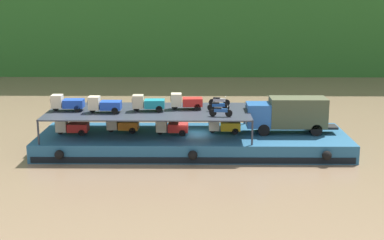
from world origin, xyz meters
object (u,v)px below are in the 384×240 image
Objects in this scene: mini_truck_lower_stern at (72,127)px; mini_truck_upper_mid at (104,105)px; mini_truck_lower_aft at (122,124)px; motorcycle_upper_port at (221,111)px; cargo_barge at (193,142)px; mini_truck_lower_mid at (171,127)px; motorcycle_upper_centre at (218,106)px; covered_lorry at (289,114)px; motorcycle_upper_stbd at (219,101)px; mini_truck_upper_bow at (186,101)px; mini_truck_upper_fore at (148,103)px; mini_truck_lower_fore at (224,125)px; mini_truck_upper_stern at (67,103)px.

mini_truck_lower_stern is 3.56m from mini_truck_upper_mid.
motorcycle_upper_port reaches higher than mini_truck_lower_aft.
cargo_barge is at bearing 2.03° from mini_truck_lower_stern.
motorcycle_upper_centre is (3.98, 0.36, 1.74)m from mini_truck_lower_mid.
covered_lorry is at bearing 3.87° from mini_truck_lower_mid.
motorcycle_upper_stbd reaches higher than mini_truck_lower_stern.
cargo_barge is 6.36m from mini_truck_lower_aft.
motorcycle_upper_centre is at bearing -15.02° from mini_truck_upper_bow.
mini_truck_lower_mid is at bearing -174.86° from motorcycle_upper_centre.
mini_truck_upper_fore reaches higher than mini_truck_lower_aft.
mini_truck_lower_mid is at bearing -172.56° from mini_truck_lower_fore.
mini_truck_upper_fore is at bearing -179.30° from motorcycle_upper_centre.
covered_lorry reaches higher than mini_truck_lower_aft.
mini_truck_upper_fore and mini_truck_upper_bow have the same top height.
mini_truck_upper_bow is 2.86m from motorcycle_upper_centre.
cargo_barge is 13.93× the size of motorcycle_upper_stbd.
cargo_barge is 3.83m from motorcycle_upper_centre.
mini_truck_lower_mid is 4.81m from motorcycle_upper_port.
cargo_barge is 9.53× the size of mini_truck_upper_fore.
mini_truck_upper_stern is at bearing -179.91° from motorcycle_upper_centre.
mini_truck_lower_mid reaches higher than cargo_barge.
mini_truck_lower_mid is at bearing -10.34° from mini_truck_lower_aft.
mini_truck_upper_mid is (-5.62, -0.39, 2.00)m from mini_truck_lower_mid.
covered_lorry is at bearing -17.59° from motorcycle_upper_stbd.
cargo_barge is 11.30m from mini_truck_upper_stern.
mini_truck_lower_aft is 2.66m from mini_truck_upper_mid.
mini_truck_upper_bow is (1.22, 1.10, 2.00)m from mini_truck_lower_mid.
mini_truck_upper_bow is (3.23, 0.81, 0.00)m from mini_truck_upper_fore.
mini_truck_upper_fore is at bearing -178.12° from covered_lorry.
mini_truck_upper_mid is at bearing -176.09° from covered_lorry.
mini_truck_lower_stern is at bearing 171.90° from motorcycle_upper_port.
covered_lorry is at bearing 3.04° from motorcycle_upper_centre.
mini_truck_upper_stern is (-4.59, -0.45, 2.00)m from mini_truck_lower_aft.
mini_truck_upper_mid is at bearing -163.20° from motorcycle_upper_stbd.
cargo_barge is at bearing -4.24° from mini_truck_lower_aft.
mini_truck_lower_stern is 13.06m from motorcycle_upper_stbd.
motorcycle_upper_stbd is at bearing 89.33° from motorcycle_upper_port.
mini_truck_upper_bow is at bearing 12.26° from mini_truck_upper_mid.
mini_truck_lower_mid is (-1.85, -0.33, 1.44)m from cargo_barge.
mini_truck_lower_fore is (2.66, 0.26, 1.44)m from cargo_barge.
mini_truck_upper_fore is at bearing 2.80° from mini_truck_lower_stern.
mini_truck_lower_aft is 5.91m from mini_truck_upper_bow.
motorcycle_upper_stbd is (6.15, 2.27, -0.26)m from mini_truck_upper_fore.
mini_truck_upper_mid is at bearing -12.44° from mini_truck_upper_stern.
mini_truck_lower_mid is 5.98m from mini_truck_upper_mid.
mini_truck_upper_stern and mini_truck_upper_bow have the same top height.
motorcycle_upper_centre is (-6.08, -0.32, 0.74)m from covered_lorry.
cargo_barge is 8.25m from mini_truck_upper_mid.
cargo_barge is 4.46m from motorcycle_upper_port.
cargo_barge is at bearing 0.72° from mini_truck_upper_fore.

